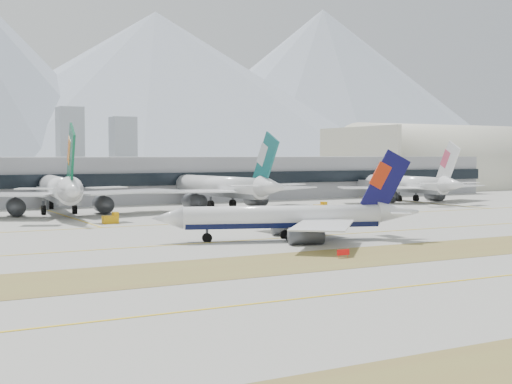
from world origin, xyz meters
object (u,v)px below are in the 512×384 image
taxiing_airliner (292,218)px  widebody_eva (59,191)px  widebody_china_air (409,185)px  terminal (132,179)px  widebody_cathay (224,188)px  hangar (434,188)px

taxiing_airliner → widebody_eva: widebody_eva is taller
widebody_china_air → terminal: size_ratio=0.20×
widebody_eva → widebody_cathay: size_ratio=1.05×
widebody_cathay → hangar: size_ratio=0.68×
widebody_china_air → taxiing_airliner: bearing=133.4°
widebody_china_air → hangar: hangar is taller
widebody_china_air → hangar: bearing=-42.7°
taxiing_airliner → widebody_china_air: 117.71m
taxiing_airliner → terminal: 123.83m
widebody_eva → terminal: (35.17, 46.10, 1.25)m
widebody_eva → widebody_cathay: 47.89m
hangar → widebody_eva: bearing=-160.7°
widebody_eva → widebody_china_air: size_ratio=1.15×
widebody_china_air → terminal: bearing=63.0°
widebody_eva → widebody_cathay: widebody_eva is taller
widebody_cathay → widebody_china_air: (68.15, -2.61, -0.51)m
terminal → hangar: size_ratio=3.08×
widebody_eva → hangar: bearing=-64.7°
taxiing_airliner → widebody_china_air: (91.14, 74.49, 1.32)m
terminal → widebody_china_air: bearing=-31.1°
terminal → taxiing_airliner: bearing=-94.8°
widebody_cathay → widebody_china_air: 68.20m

